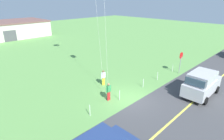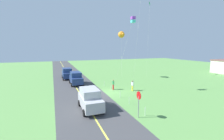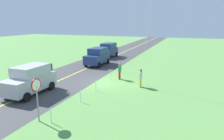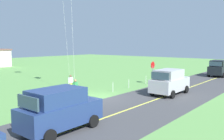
{
  "view_description": "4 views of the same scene",
  "coord_description": "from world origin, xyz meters",
  "px_view_note": "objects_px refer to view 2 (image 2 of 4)",
  "views": [
    {
      "loc": [
        -11.28,
        -8.8,
        8.25
      ],
      "look_at": [
        0.03,
        2.45,
        2.07
      ],
      "focal_mm": 29.84,
      "sensor_mm": 36.0,
      "label": 1
    },
    {
      "loc": [
        20.63,
        -7.46,
        6.59
      ],
      "look_at": [
        1.53,
        -0.03,
        3.62
      ],
      "focal_mm": 24.67,
      "sensor_mm": 36.0,
      "label": 2
    },
    {
      "loc": [
        17.36,
        7.76,
        5.6
      ],
      "look_at": [
        1.49,
        1.68,
        1.62
      ],
      "focal_mm": 33.28,
      "sensor_mm": 36.0,
      "label": 3
    },
    {
      "loc": [
        -14.93,
        -13.52,
        4.51
      ],
      "look_at": [
        2.49,
        0.69,
        2.09
      ],
      "focal_mm": 39.21,
      "sensor_mm": 36.0,
      "label": 4
    }
  ],
  "objects_px": {
    "car_parked_west_far": "(67,73)",
    "kite_blue_mid": "(133,20)",
    "kite_yellow_high": "(121,35)",
    "person_adult_near": "(132,85)",
    "kite_green_far": "(150,4)",
    "car_parked_west_near": "(76,78)",
    "stop_sign": "(139,99)",
    "car_suv_foreground": "(90,99)",
    "person_adult_companion": "(113,84)"
  },
  "relations": [
    {
      "from": "person_adult_near",
      "to": "kite_green_far",
      "type": "relative_size",
      "value": 0.09
    },
    {
      "from": "car_parked_west_far",
      "to": "person_adult_companion",
      "type": "xyz_separation_m",
      "value": [
        11.75,
        5.98,
        -0.29
      ]
    },
    {
      "from": "car_suv_foreground",
      "to": "kite_blue_mid",
      "type": "height_order",
      "value": "kite_blue_mid"
    },
    {
      "from": "person_adult_companion",
      "to": "kite_blue_mid",
      "type": "distance_m",
      "value": 10.17
    },
    {
      "from": "kite_blue_mid",
      "to": "kite_yellow_high",
      "type": "relative_size",
      "value": 1.09
    },
    {
      "from": "kite_blue_mid",
      "to": "car_parked_west_far",
      "type": "bearing_deg",
      "value": -148.2
    },
    {
      "from": "car_parked_west_far",
      "to": "person_adult_near",
      "type": "height_order",
      "value": "car_parked_west_far"
    },
    {
      "from": "car_suv_foreground",
      "to": "stop_sign",
      "type": "relative_size",
      "value": 1.72
    },
    {
      "from": "car_suv_foreground",
      "to": "person_adult_companion",
      "type": "xyz_separation_m",
      "value": [
        -6.47,
        5.24,
        -0.29
      ]
    },
    {
      "from": "person_adult_near",
      "to": "kite_blue_mid",
      "type": "distance_m",
      "value": 9.73
    },
    {
      "from": "stop_sign",
      "to": "kite_green_far",
      "type": "bearing_deg",
      "value": 143.83
    },
    {
      "from": "car_parked_west_near",
      "to": "person_adult_companion",
      "type": "distance_m",
      "value": 7.54
    },
    {
      "from": "kite_yellow_high",
      "to": "kite_blue_mid",
      "type": "bearing_deg",
      "value": -15.87
    },
    {
      "from": "kite_blue_mid",
      "to": "car_parked_west_near",
      "type": "bearing_deg",
      "value": -134.94
    },
    {
      "from": "car_parked_west_far",
      "to": "person_adult_companion",
      "type": "bearing_deg",
      "value": 27.0
    },
    {
      "from": "car_parked_west_near",
      "to": "stop_sign",
      "type": "relative_size",
      "value": 1.72
    },
    {
      "from": "car_parked_west_far",
      "to": "kite_blue_mid",
      "type": "relative_size",
      "value": 0.4
    },
    {
      "from": "stop_sign",
      "to": "kite_blue_mid",
      "type": "relative_size",
      "value": 0.23
    },
    {
      "from": "person_adult_companion",
      "to": "car_parked_west_far",
      "type": "bearing_deg",
      "value": -110.64
    },
    {
      "from": "car_parked_west_far",
      "to": "kite_green_far",
      "type": "bearing_deg",
      "value": 81.28
    },
    {
      "from": "car_suv_foreground",
      "to": "kite_blue_mid",
      "type": "distance_m",
      "value": 13.02
    },
    {
      "from": "car_suv_foreground",
      "to": "car_parked_west_near",
      "type": "relative_size",
      "value": 1.0
    },
    {
      "from": "car_parked_west_far",
      "to": "person_adult_companion",
      "type": "height_order",
      "value": "car_parked_west_far"
    },
    {
      "from": "person_adult_near",
      "to": "kite_blue_mid",
      "type": "bearing_deg",
      "value": 42.56
    },
    {
      "from": "car_parked_west_far",
      "to": "car_parked_west_near",
      "type": "distance_m",
      "value": 6.2
    },
    {
      "from": "car_suv_foreground",
      "to": "car_parked_west_near",
      "type": "xyz_separation_m",
      "value": [
        -12.1,
        0.23,
        0.0
      ]
    },
    {
      "from": "person_adult_near",
      "to": "person_adult_companion",
      "type": "distance_m",
      "value": 3.05
    },
    {
      "from": "car_parked_west_near",
      "to": "kite_yellow_high",
      "type": "height_order",
      "value": "kite_yellow_high"
    },
    {
      "from": "car_parked_west_far",
      "to": "kite_yellow_high",
      "type": "height_order",
      "value": "kite_yellow_high"
    },
    {
      "from": "car_suv_foreground",
      "to": "stop_sign",
      "type": "xyz_separation_m",
      "value": [
        3.63,
        3.8,
        0.65
      ]
    },
    {
      "from": "stop_sign",
      "to": "person_adult_near",
      "type": "bearing_deg",
      "value": 154.72
    },
    {
      "from": "car_parked_west_near",
      "to": "person_adult_companion",
      "type": "height_order",
      "value": "car_parked_west_near"
    },
    {
      "from": "stop_sign",
      "to": "person_adult_near",
      "type": "height_order",
      "value": "stop_sign"
    },
    {
      "from": "person_adult_near",
      "to": "kite_blue_mid",
      "type": "relative_size",
      "value": 0.14
    },
    {
      "from": "person_adult_near",
      "to": "kite_yellow_high",
      "type": "distance_m",
      "value": 13.72
    },
    {
      "from": "car_parked_west_far",
      "to": "stop_sign",
      "type": "relative_size",
      "value": 1.72
    },
    {
      "from": "car_parked_west_far",
      "to": "kite_blue_mid",
      "type": "xyz_separation_m",
      "value": [
        13.49,
        8.36,
        9.44
      ]
    },
    {
      "from": "car_parked_west_far",
      "to": "person_adult_near",
      "type": "distance_m",
      "value": 15.92
    },
    {
      "from": "car_parked_west_near",
      "to": "person_adult_near",
      "type": "xyz_separation_m",
      "value": [
        7.34,
        7.52,
        -0.29
      ]
    },
    {
      "from": "car_parked_west_near",
      "to": "kite_blue_mid",
      "type": "bearing_deg",
      "value": 45.06
    },
    {
      "from": "car_parked_west_far",
      "to": "kite_yellow_high",
      "type": "distance_m",
      "value": 14.35
    },
    {
      "from": "car_suv_foreground",
      "to": "kite_green_far",
      "type": "distance_m",
      "value": 28.0
    },
    {
      "from": "car_suv_foreground",
      "to": "car_parked_west_far",
      "type": "relative_size",
      "value": 1.0
    },
    {
      "from": "car_parked_west_far",
      "to": "person_adult_near",
      "type": "xyz_separation_m",
      "value": [
        13.46,
        8.5,
        -0.29
      ]
    },
    {
      "from": "car_suv_foreground",
      "to": "stop_sign",
      "type": "distance_m",
      "value": 5.29
    },
    {
      "from": "stop_sign",
      "to": "kite_green_far",
      "type": "distance_m",
      "value": 27.74
    },
    {
      "from": "kite_green_far",
      "to": "car_suv_foreground",
      "type": "bearing_deg",
      "value": -49.0
    },
    {
      "from": "stop_sign",
      "to": "car_suv_foreground",
      "type": "bearing_deg",
      "value": -133.69
    },
    {
      "from": "car_parked_west_near",
      "to": "kite_blue_mid",
      "type": "height_order",
      "value": "kite_blue_mid"
    },
    {
      "from": "kite_green_far",
      "to": "kite_blue_mid",
      "type": "bearing_deg",
      "value": -43.38
    }
  ]
}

